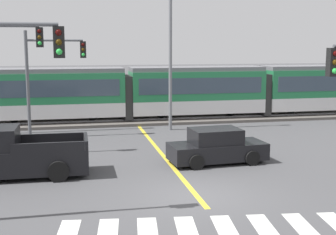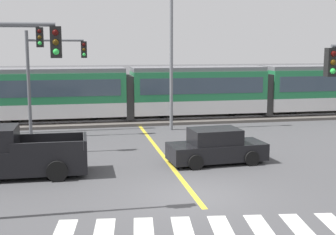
# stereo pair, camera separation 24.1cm
# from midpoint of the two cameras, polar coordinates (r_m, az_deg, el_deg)

# --- Properties ---
(ground_plane) EXTENTS (200.00, 200.00, 0.00)m
(ground_plane) POSITION_cam_midpoint_polar(r_m,az_deg,el_deg) (16.22, 3.68, -9.53)
(ground_plane) COLOR #474749
(track_bed) EXTENTS (120.00, 4.00, 0.18)m
(track_bed) POSITION_cam_midpoint_polar(r_m,az_deg,el_deg) (31.34, -3.68, -0.32)
(track_bed) COLOR #56514C
(track_bed) RESTS_ON ground
(rail_near) EXTENTS (120.00, 0.08, 0.10)m
(rail_near) POSITION_cam_midpoint_polar(r_m,az_deg,el_deg) (30.61, -3.51, -0.27)
(rail_near) COLOR #939399
(rail_near) RESTS_ON track_bed
(rail_far) EXTENTS (120.00, 0.08, 0.10)m
(rail_far) POSITION_cam_midpoint_polar(r_m,az_deg,el_deg) (32.03, -3.85, 0.13)
(rail_far) COLOR #939399
(rail_far) RESTS_ON track_bed
(light_rail_tram) EXTENTS (28.00, 2.64, 3.43)m
(light_rail_tram) POSITION_cam_midpoint_polar(r_m,az_deg,el_deg) (31.90, 3.87, 3.39)
(light_rail_tram) COLOR silver
(light_rail_tram) RESTS_ON track_bed
(crosswalk_stripe_4) EXTENTS (0.90, 2.85, 0.01)m
(crosswalk_stripe_4) POSITION_cam_midpoint_polar(r_m,az_deg,el_deg) (13.23, 7.47, -13.96)
(crosswalk_stripe_4) COLOR silver
(crosswalk_stripe_4) RESTS_ON ground
(crosswalk_stripe_5) EXTENTS (0.90, 2.85, 0.01)m
(crosswalk_stripe_5) POSITION_cam_midpoint_polar(r_m,az_deg,el_deg) (13.48, 12.19, -13.64)
(crosswalk_stripe_5) COLOR silver
(crosswalk_stripe_5) RESTS_ON ground
(crosswalk_stripe_6) EXTENTS (0.90, 2.85, 0.01)m
(crosswalk_stripe_6) POSITION_cam_midpoint_polar(r_m,az_deg,el_deg) (13.82, 16.70, -13.25)
(crosswalk_stripe_6) COLOR silver
(crosswalk_stripe_6) RESTS_ON ground
(lane_centre_line) EXTENTS (0.20, 15.15, 0.01)m
(lane_centre_line) POSITION_cam_midpoint_polar(r_m,az_deg,el_deg) (22.08, -0.45, -4.48)
(lane_centre_line) COLOR gold
(lane_centre_line) RESTS_ON ground
(sedan_crossing) EXTENTS (4.32, 2.16, 1.52)m
(sedan_crossing) POSITION_cam_midpoint_polar(r_m,az_deg,el_deg) (20.48, 6.25, -3.61)
(sedan_crossing) COLOR black
(sedan_crossing) RESTS_ON ground
(pickup_truck) EXTENTS (5.42, 2.28, 1.98)m
(pickup_truck) POSITION_cam_midpoint_polar(r_m,az_deg,el_deg) (19.18, -17.99, -4.43)
(pickup_truck) COLOR black
(pickup_truck) RESTS_ON ground
(traffic_light_far_left) EXTENTS (3.25, 0.38, 5.85)m
(traffic_light_far_left) POSITION_cam_midpoint_polar(r_m,az_deg,el_deg) (26.31, -14.08, 5.79)
(traffic_light_far_left) COLOR #515459
(traffic_light_far_left) RESTS_ON ground
(street_lamp_centre) EXTENTS (1.86, 0.28, 8.68)m
(street_lamp_centre) POSITION_cam_midpoint_polar(r_m,az_deg,el_deg) (27.82, 0.98, 8.44)
(street_lamp_centre) COLOR slate
(street_lamp_centre) RESTS_ON ground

